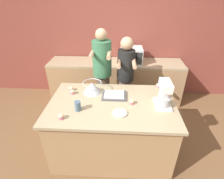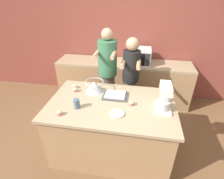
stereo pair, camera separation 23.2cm
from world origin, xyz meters
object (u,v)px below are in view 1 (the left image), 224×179
object	(u,v)px
cupcake_3	(61,116)
person_left	(102,75)
microwave_oven	(131,55)
cupcake_5	(132,102)
stand_mixer	(164,95)
baking_tray	(114,95)
cupcake_2	(72,92)
cupcake_4	(158,86)
cupcake_1	(164,93)
drinking_glass	(78,106)
small_plate	(120,113)
cupcake_0	(71,89)
person_right	(125,79)
mixing_bowl	(92,87)

from	to	relation	value
cupcake_3	person_left	bearing A→B (deg)	72.63
microwave_oven	cupcake_5	world-z (taller)	microwave_oven
cupcake_5	cupcake_3	bearing A→B (deg)	-157.40
stand_mixer	baking_tray	xyz separation A→B (m)	(-0.64, 0.19, -0.14)
cupcake_2	cupcake_4	bearing A→B (deg)	11.54
person_left	stand_mixer	world-z (taller)	person_left
microwave_oven	cupcake_1	bearing A→B (deg)	-70.68
drinking_glass	cupcake_1	xyz separation A→B (m)	(1.16, 0.44, -0.03)
microwave_oven	small_plate	distance (m)	1.73
small_plate	cupcake_4	world-z (taller)	cupcake_4
cupcake_0	cupcake_2	size ratio (longest dim) A/B	1.00
microwave_oven	cupcake_0	size ratio (longest dim) A/B	6.35
small_plate	cupcake_1	size ratio (longest dim) A/B	2.66
person_left	cupcake_0	size ratio (longest dim) A/B	24.49
cupcake_0	cupcake_4	distance (m)	1.35
person_right	cupcake_5	distance (m)	0.83
cupcake_0	cupcake_1	xyz separation A→B (m)	(1.38, -0.04, 0.00)
person_right	cupcake_2	world-z (taller)	person_right
stand_mixer	cupcake_1	bearing A→B (deg)	74.87
cupcake_5	cupcake_1	bearing A→B (deg)	28.76
cupcake_2	cupcake_4	xyz separation A→B (m)	(1.29, 0.26, 0.00)
small_plate	cupcake_2	bearing A→B (deg)	148.27
person_right	cupcake_4	world-z (taller)	person_right
baking_tray	drinking_glass	xyz separation A→B (m)	(-0.45, -0.35, 0.05)
cupcake_1	baking_tray	bearing A→B (deg)	-173.27
cupcake_0	cupcake_1	world-z (taller)	same
cupcake_0	cupcake_3	world-z (taller)	same
mixing_bowl	cupcake_2	distance (m)	0.30
person_right	stand_mixer	xyz separation A→B (m)	(0.47, -0.84, 0.20)
small_plate	mixing_bowl	bearing A→B (deg)	129.92
microwave_oven	cupcake_0	world-z (taller)	microwave_oven
baking_tray	cupcake_5	distance (m)	0.30
person_left	small_plate	distance (m)	1.10
microwave_oven	mixing_bowl	bearing A→B (deg)	-116.84
cupcake_4	cupcake_0	bearing A→B (deg)	-172.78
baking_tray	cupcake_4	distance (m)	0.74
stand_mixer	cupcake_1	xyz separation A→B (m)	(0.07, 0.27, -0.13)
person_left	stand_mixer	size ratio (longest dim) A/B	4.77
cupcake_1	drinking_glass	bearing A→B (deg)	-159.35
mixing_bowl	cupcake_5	world-z (taller)	mixing_bowl
person_right	cupcake_3	distance (m)	1.42
drinking_glass	microwave_oven	bearing A→B (deg)	66.32
person_left	small_plate	world-z (taller)	person_left
person_left	baking_tray	bearing A→B (deg)	-69.99
microwave_oven	cupcake_1	distance (m)	1.31
microwave_oven	small_plate	xyz separation A→B (m)	(-0.20, -1.71, -0.16)
cupcake_5	microwave_oven	bearing A→B (deg)	88.29
cupcake_5	person_right	bearing A→B (deg)	95.01
small_plate	cupcake_3	size ratio (longest dim) A/B	2.66
person_left	stand_mixer	distance (m)	1.23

